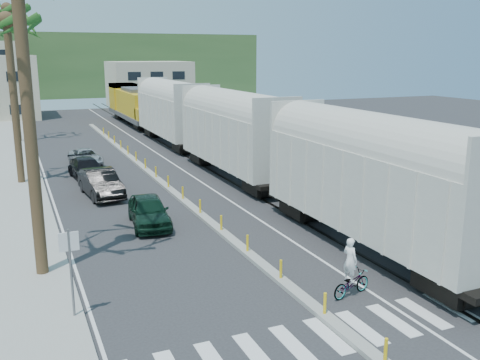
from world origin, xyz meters
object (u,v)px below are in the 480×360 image
(car_lead, at_px, (149,211))
(car_second, at_px, (101,183))
(street_sign, at_px, (70,261))
(cyclist, at_px, (351,278))

(car_lead, distance_m, car_second, 6.62)
(street_sign, bearing_deg, cyclist, -12.43)
(car_lead, relative_size, car_second, 0.90)
(car_second, xyz_separation_m, cyclist, (5.77, -16.89, -0.14))
(car_lead, distance_m, cyclist, 11.33)
(car_second, bearing_deg, street_sign, -107.64)
(street_sign, bearing_deg, car_second, 77.83)
(car_lead, xyz_separation_m, cyclist, (4.51, -10.39, -0.08))
(cyclist, bearing_deg, street_sign, 63.43)
(street_sign, xyz_separation_m, car_lead, (4.48, 8.41, -1.23))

